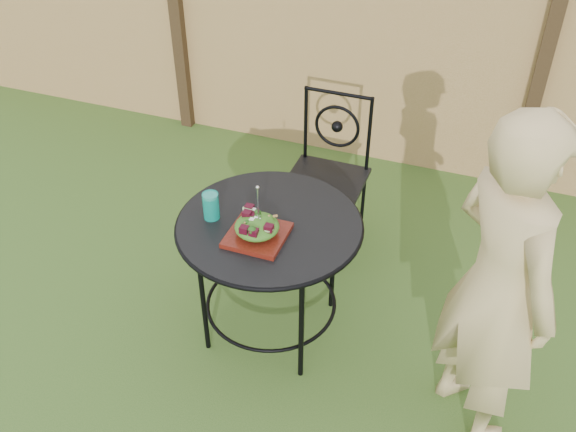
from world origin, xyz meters
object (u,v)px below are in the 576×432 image
object	(u,v)px
patio_table	(270,244)
salad_plate	(257,235)
diner	(498,289)
patio_chair	(328,170)

from	to	relation	value
patio_table	salad_plate	world-z (taller)	salad_plate
patio_table	salad_plate	distance (m)	0.19
patio_table	diner	world-z (taller)	diner
diner	patio_chair	bearing A→B (deg)	2.29
diner	salad_plate	xyz separation A→B (m)	(-1.09, 0.08, -0.09)
patio_table	diner	distance (m)	1.13
patio_table	patio_chair	size ratio (longest dim) A/B	0.97
salad_plate	diner	bearing A→B (deg)	-4.14
patio_chair	patio_table	bearing A→B (deg)	-92.48
patio_chair	diner	size ratio (longest dim) A/B	0.58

